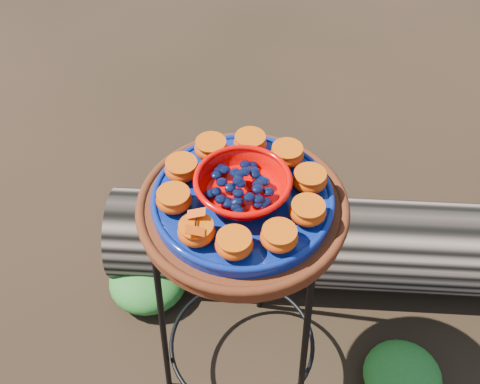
% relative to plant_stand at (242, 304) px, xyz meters
% --- Properties ---
extents(ground, '(60.00, 60.00, 0.00)m').
position_rel_plant_stand_xyz_m(ground, '(0.00, 0.00, -0.35)').
color(ground, black).
extents(plant_stand, '(0.44, 0.44, 0.70)m').
position_rel_plant_stand_xyz_m(plant_stand, '(0.00, 0.00, 0.00)').
color(plant_stand, black).
rests_on(plant_stand, ground).
extents(terracotta_saucer, '(0.44, 0.44, 0.04)m').
position_rel_plant_stand_xyz_m(terracotta_saucer, '(0.00, 0.00, 0.37)').
color(terracotta_saucer, '#3C1D0A').
rests_on(terracotta_saucer, plant_stand).
extents(cobalt_plate, '(0.38, 0.38, 0.03)m').
position_rel_plant_stand_xyz_m(cobalt_plate, '(0.00, 0.00, 0.40)').
color(cobalt_plate, navy).
rests_on(cobalt_plate, terracotta_saucer).
extents(red_bowl, '(0.19, 0.19, 0.05)m').
position_rel_plant_stand_xyz_m(red_bowl, '(0.00, 0.00, 0.44)').
color(red_bowl, '#D60200').
rests_on(red_bowl, cobalt_plate).
extents(glass_gems, '(0.15, 0.15, 0.03)m').
position_rel_plant_stand_xyz_m(glass_gems, '(0.00, 0.00, 0.48)').
color(glass_gems, black).
rests_on(glass_gems, red_bowl).
extents(orange_half_0, '(0.07, 0.07, 0.04)m').
position_rel_plant_stand_xyz_m(orange_half_0, '(-0.06, -0.13, 0.43)').
color(orange_half_0, '#C23609').
rests_on(orange_half_0, cobalt_plate).
extents(orange_half_1, '(0.07, 0.07, 0.04)m').
position_rel_plant_stand_xyz_m(orange_half_1, '(0.02, -0.14, 0.43)').
color(orange_half_1, '#C23609').
rests_on(orange_half_1, cobalt_plate).
extents(orange_half_2, '(0.07, 0.07, 0.04)m').
position_rel_plant_stand_xyz_m(orange_half_2, '(0.10, -0.10, 0.43)').
color(orange_half_2, '#C23609').
rests_on(orange_half_2, cobalt_plate).
extents(orange_half_3, '(0.07, 0.07, 0.04)m').
position_rel_plant_stand_xyz_m(orange_half_3, '(0.14, -0.02, 0.43)').
color(orange_half_3, '#C23609').
rests_on(orange_half_3, cobalt_plate).
extents(orange_half_4, '(0.07, 0.07, 0.04)m').
position_rel_plant_stand_xyz_m(orange_half_4, '(0.13, 0.06, 0.43)').
color(orange_half_4, '#C23609').
rests_on(orange_half_4, cobalt_plate).
extents(orange_half_5, '(0.07, 0.07, 0.04)m').
position_rel_plant_stand_xyz_m(orange_half_5, '(0.07, 0.12, 0.43)').
color(orange_half_5, '#C23609').
rests_on(orange_half_5, cobalt_plate).
extents(orange_half_6, '(0.07, 0.07, 0.04)m').
position_rel_plant_stand_xyz_m(orange_half_6, '(-0.02, 0.14, 0.43)').
color(orange_half_6, '#C23609').
rests_on(orange_half_6, cobalt_plate).
extents(orange_half_7, '(0.07, 0.07, 0.04)m').
position_rel_plant_stand_xyz_m(orange_half_7, '(-0.10, 0.10, 0.43)').
color(orange_half_7, '#C23609').
rests_on(orange_half_7, cobalt_plate).
extents(orange_half_8, '(0.07, 0.07, 0.04)m').
position_rel_plant_stand_xyz_m(orange_half_8, '(-0.14, 0.02, 0.43)').
color(orange_half_8, '#C23609').
rests_on(orange_half_8, cobalt_plate).
extents(orange_half_9, '(0.07, 0.07, 0.04)m').
position_rel_plant_stand_xyz_m(orange_half_9, '(-0.13, -0.06, 0.43)').
color(orange_half_9, '#C23609').
rests_on(orange_half_9, cobalt_plate).
extents(butterfly, '(0.09, 0.07, 0.01)m').
position_rel_plant_stand_xyz_m(butterfly, '(-0.06, -0.13, 0.46)').
color(butterfly, '#D94205').
rests_on(butterfly, orange_half_0).
extents(driftwood_log, '(1.62, 0.71, 0.29)m').
position_rel_plant_stand_xyz_m(driftwood_log, '(0.26, 0.43, -0.20)').
color(driftwood_log, black).
rests_on(driftwood_log, ground).
extents(foliage_left, '(0.25, 0.25, 0.13)m').
position_rel_plant_stand_xyz_m(foliage_left, '(-0.36, 0.18, -0.29)').
color(foliage_left, '#26551F').
rests_on(foliage_left, ground).
extents(foliage_right, '(0.23, 0.23, 0.11)m').
position_rel_plant_stand_xyz_m(foliage_right, '(0.46, 0.06, -0.29)').
color(foliage_right, '#26551F').
rests_on(foliage_right, ground).
extents(foliage_back, '(0.27, 0.27, 0.13)m').
position_rel_plant_stand_xyz_m(foliage_back, '(-0.20, 0.48, -0.28)').
color(foliage_back, '#26551F').
rests_on(foliage_back, ground).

